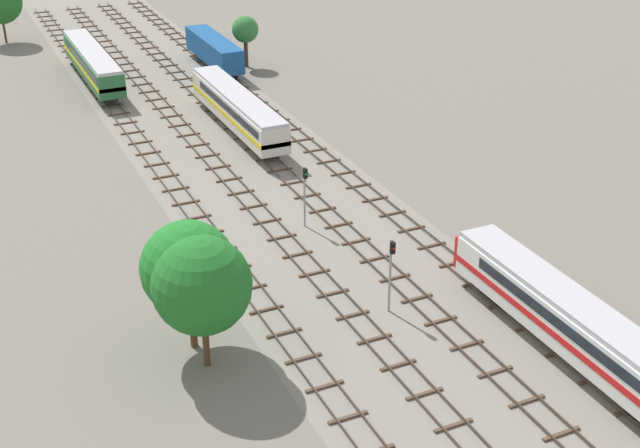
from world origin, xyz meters
TOP-DOWN VIEW (x-y plane):
  - ground_plane at (0.00, 56.00)m, footprint 480.00×480.00m
  - ballast_bed at (0.00, 56.00)m, footprint 18.57×176.00m
  - track_far_left at (-7.28, 57.00)m, footprint 2.40×126.00m
  - track_left at (-2.43, 57.00)m, footprint 2.40×126.00m
  - track_centre_left at (2.43, 57.00)m, footprint 2.40×126.00m
  - track_centre at (7.28, 57.00)m, footprint 2.40×126.00m
  - diesel_railcar_centre_nearest at (7.28, 13.12)m, footprint 2.96×20.50m
  - diesel_railcar_centre_left_near at (2.43, 57.21)m, footprint 2.96×20.50m
  - freight_boxcar_centre_mid at (7.29, 78.89)m, footprint 2.87×14.00m
  - diesel_railcar_far_left_midfar at (-7.28, 79.26)m, footprint 2.96×20.50m
  - signal_post_nearest at (0.00, 35.52)m, footprint 0.28×0.47m
  - signal_post_near at (0.00, 21.98)m, footprint 0.28×0.47m
  - lineside_tree_0 at (-12.69, 21.44)m, footprint 5.82×5.82m
  - lineside_tree_1 at (-14.40, 102.60)m, footprint 5.86×5.86m
  - lineside_tree_2 at (-12.81, 23.62)m, footprint 5.75×5.75m
  - lineside_tree_3 at (11.17, 78.26)m, footprint 3.24×3.24m

SIDE VIEW (x-z plane):
  - ground_plane at x=0.00m, z-range 0.00..0.00m
  - ballast_bed at x=0.00m, z-range 0.00..0.01m
  - track_far_left at x=-7.28m, z-range -0.01..0.28m
  - track_left at x=-2.43m, z-range -0.01..0.28m
  - track_centre_left at x=2.43m, z-range -0.01..0.28m
  - track_centre at x=7.28m, z-range -0.01..0.28m
  - freight_boxcar_centre_mid at x=7.29m, z-range 0.65..4.25m
  - diesel_railcar_centre_nearest at x=7.28m, z-range 0.70..4.50m
  - diesel_railcar_centre_left_near at x=2.43m, z-range 0.70..4.50m
  - diesel_railcar_far_left_midfar at x=-7.28m, z-range 0.70..4.50m
  - signal_post_nearest at x=0.00m, z-range 0.70..5.79m
  - signal_post_near at x=0.00m, z-range 0.72..6.05m
  - lineside_tree_3 at x=11.17m, z-range 1.45..7.73m
  - lineside_tree_0 at x=-12.69m, z-range 1.30..9.73m
  - lineside_tree_1 at x=-14.40m, z-range 1.29..9.74m
  - lineside_tree_2 at x=-12.81m, z-range 1.33..9.76m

